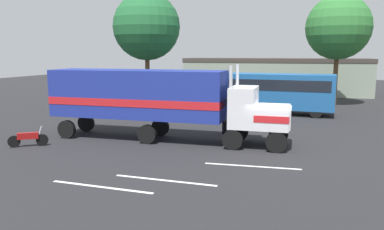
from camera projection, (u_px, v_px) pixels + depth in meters
name	position (u px, v px, depth m)	size (l,w,h in m)	color
ground_plane	(271.00, 149.00, 20.49)	(120.00, 120.00, 0.00)	#232326
lane_stripe_near	(252.00, 166.00, 17.36)	(4.40, 0.16, 0.01)	silver
lane_stripe_mid	(165.00, 180.00, 15.44)	(4.40, 0.16, 0.01)	silver
lane_stripe_far	(101.00, 187.00, 14.68)	(4.40, 0.16, 0.01)	silver
semi_truck	(155.00, 98.00, 22.31)	(14.29, 3.63, 4.50)	silver
person_bystander	(225.00, 120.00, 24.16)	(0.34, 0.47, 1.63)	black
parked_bus	(267.00, 89.00, 32.31)	(11.06, 2.85, 3.40)	#1E5999
motorcycle	(28.00, 138.00, 20.96)	(1.79, 1.29, 1.12)	black
tree_left	(147.00, 27.00, 36.35)	(6.45, 6.45, 10.87)	brown
tree_center	(338.00, 27.00, 36.40)	(6.20, 6.20, 10.68)	brown
building_backdrop	(275.00, 74.00, 48.17)	(23.08, 7.34, 4.48)	gray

